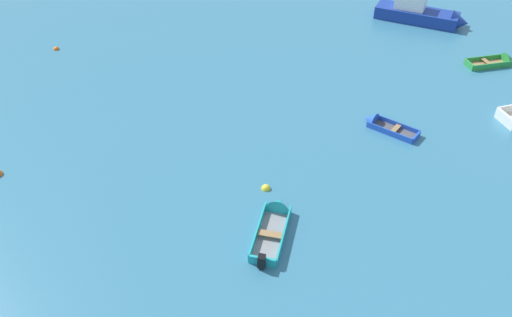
% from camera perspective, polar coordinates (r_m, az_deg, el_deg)
% --- Properties ---
extents(rowboat_blue_far_right, '(2.41, 2.76, 0.86)m').
position_cam_1_polar(rowboat_blue_far_right, '(27.28, 13.25, 3.66)').
color(rowboat_blue_far_right, '#4C4C51').
rests_on(rowboat_blue_far_right, ground_plane).
extents(motor_launch_deep_blue_midfield_left, '(5.76, 5.23, 2.12)m').
position_cam_1_polar(motor_launch_deep_blue_midfield_left, '(39.26, 17.62, 14.70)').
color(motor_launch_deep_blue_midfield_left, navy).
rests_on(motor_launch_deep_blue_midfield_left, ground_plane).
extents(rowboat_turquoise_distant_center, '(2.53, 3.53, 1.00)m').
position_cam_1_polar(rowboat_turquoise_distant_center, '(21.28, 2.04, -6.56)').
color(rowboat_turquoise_distant_center, gray).
rests_on(rowboat_turquoise_distant_center, ground_plane).
extents(rowboat_green_center, '(3.04, 1.09, 0.91)m').
position_cam_1_polar(rowboat_green_center, '(35.40, 24.82, 9.51)').
color(rowboat_green_center, '#99754C').
rests_on(rowboat_green_center, ground_plane).
extents(mooring_buoy_midfield, '(0.37, 0.37, 0.37)m').
position_cam_1_polar(mooring_buoy_midfield, '(36.27, -20.78, 10.97)').
color(mooring_buoy_midfield, orange).
rests_on(mooring_buoy_midfield, ground_plane).
extents(mooring_buoy_trailing, '(0.40, 0.40, 0.40)m').
position_cam_1_polar(mooring_buoy_trailing, '(22.89, 1.08, -3.29)').
color(mooring_buoy_trailing, yellow).
rests_on(mooring_buoy_trailing, ground_plane).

